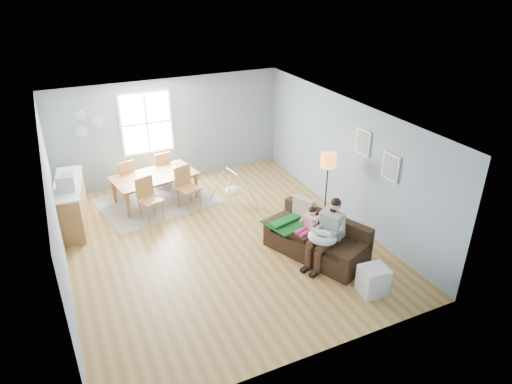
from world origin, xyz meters
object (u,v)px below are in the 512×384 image
counter (72,204)px  baby_swing (233,190)px  storage_cube (373,280)px  chair_ne (162,167)px  chair_sw (148,196)px  dining_table (156,188)px  floor_lamp (328,166)px  toddler (309,222)px  chair_se (186,184)px  sofa (317,241)px  monitor (66,182)px  father (327,231)px  chair_nw (126,176)px

counter → baby_swing: bearing=-9.8°
storage_cube → chair_ne: chair_ne is taller
chair_sw → dining_table: bearing=64.5°
dining_table → chair_ne: size_ratio=2.02×
counter → baby_swing: size_ratio=1.86×
floor_lamp → counter: (-5.10, 2.23, -0.84)m
chair_sw → chair_ne: chair_sw is taller
toddler → chair_se: bearing=119.1°
sofa → storage_cube: sofa is taller
sofa → monitor: size_ratio=5.54×
father → counter: bearing=140.3°
toddler → sofa: bearing=-45.4°
storage_cube → chair_se: size_ratio=0.50×
chair_sw → counter: 1.63m
sofa → baby_swing: baby_swing is taller
father → chair_nw: father is taller
chair_ne → monitor: 2.81m
sofa → chair_ne: size_ratio=2.27×
floor_lamp → counter: floor_lamp is taller
toddler → chair_ne: (-1.86, 4.20, -0.13)m
dining_table → floor_lamp: bearing=-49.9°
sofa → toddler: (-0.14, 0.15, 0.39)m
chair_sw → chair_se: bearing=11.5°
dining_table → monitor: monitor is taller
dining_table → chair_sw: (-0.36, -0.75, 0.23)m
sofa → counter: counter is taller
monitor → counter: bearing=85.0°
storage_cube → counter: bearing=134.1°
toddler → chair_sw: 3.73m
chair_se → baby_swing: 1.11m
sofa → chair_se: size_ratio=2.16×
floor_lamp → baby_swing: floor_lamp is taller
toddler → floor_lamp: floor_lamp is taller
sofa → counter: bearing=143.0°
chair_nw → monitor: (-1.38, -1.27, 0.65)m
toddler → baby_swing: bearing=103.6°
monitor → baby_swing: bearing=-4.2°
toddler → dining_table: toddler is taller
chair_se → chair_nw: chair_se is taller
father → counter: size_ratio=0.69×
dining_table → chair_ne: chair_ne is taller
chair_se → chair_sw: bearing=-168.5°
toddler → baby_swing: size_ratio=0.76×
toddler → counter: counter is taller
floor_lamp → storage_cube: (-0.57, -2.45, -1.11)m
sofa → counter: 5.38m
father → dining_table: father is taller
storage_cube → father: bearing=102.6°
monitor → baby_swing: (3.58, -0.26, -0.81)m
dining_table → chair_nw: (-0.60, 0.56, 0.22)m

